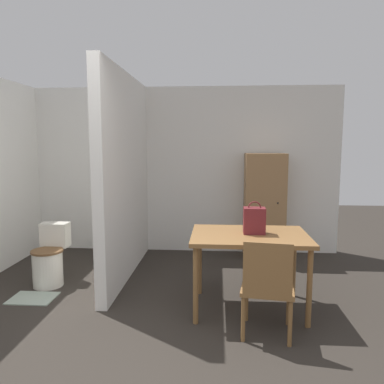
# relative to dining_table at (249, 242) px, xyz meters

# --- Properties ---
(wall_back) EXTENTS (5.11, 0.12, 2.50)m
(wall_back) POSITION_rel_dining_table_xyz_m (-1.06, 2.09, 0.56)
(wall_back) COLOR white
(wall_back) RESTS_ON ground_plane
(partition_wall) EXTENTS (0.12, 2.20, 2.50)m
(partition_wall) POSITION_rel_dining_table_xyz_m (-1.47, 0.93, 0.56)
(partition_wall) COLOR white
(partition_wall) RESTS_ON ground_plane
(dining_table) EXTENTS (1.14, 0.82, 0.77)m
(dining_table) POSITION_rel_dining_table_xyz_m (0.00, 0.00, 0.00)
(dining_table) COLOR brown
(dining_table) RESTS_ON ground_plane
(wooden_chair) EXTENTS (0.50, 0.50, 0.87)m
(wooden_chair) POSITION_rel_dining_table_xyz_m (0.11, -0.55, -0.22)
(wooden_chair) COLOR brown
(wooden_chair) RESTS_ON ground_plane
(toilet) EXTENTS (0.36, 0.51, 0.70)m
(toilet) POSITION_rel_dining_table_xyz_m (-2.29, 0.51, -0.39)
(toilet) COLOR silver
(toilet) RESTS_ON ground_plane
(handbag) EXTENTS (0.21, 0.15, 0.32)m
(handbag) POSITION_rel_dining_table_xyz_m (0.05, 0.03, 0.22)
(handbag) COLOR maroon
(handbag) RESTS_ON dining_table
(wooden_cabinet) EXTENTS (0.58, 0.45, 1.52)m
(wooden_cabinet) POSITION_rel_dining_table_xyz_m (0.36, 1.80, 0.07)
(wooden_cabinet) COLOR #997047
(wooden_cabinet) RESTS_ON ground_plane
(bath_mat) EXTENTS (0.47, 0.35, 0.01)m
(bath_mat) POSITION_rel_dining_table_xyz_m (-2.29, 0.08, -0.68)
(bath_mat) COLOR #99A899
(bath_mat) RESTS_ON ground_plane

